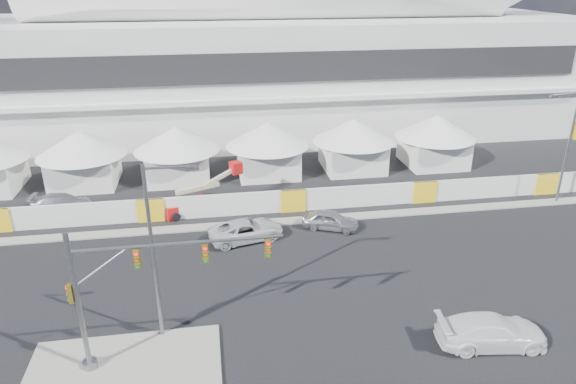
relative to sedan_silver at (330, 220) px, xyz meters
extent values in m
plane|color=black|center=(-8.42, -10.74, -0.77)|extent=(160.00, 160.00, 0.00)
cube|color=gray|center=(-14.42, -13.74, -0.69)|extent=(10.00, 5.00, 0.15)
cube|color=gray|center=(11.58, 1.76, -0.71)|extent=(80.00, 1.20, 0.12)
cube|color=silver|center=(-0.42, 31.26, 6.23)|extent=(80.00, 24.00, 14.00)
cube|color=black|center=(-0.42, 19.11, 9.03)|extent=(68.00, 0.30, 3.20)
cube|color=silver|center=(-0.42, 18.86, 5.53)|extent=(72.00, 0.80, 0.50)
cube|color=white|center=(-21.42, 13.26, 0.73)|extent=(6.00, 6.00, 3.00)
cone|color=white|center=(-21.42, 13.26, 3.43)|extent=(8.40, 8.40, 2.40)
cube|color=white|center=(-12.42, 13.26, 0.73)|extent=(6.00, 6.00, 3.00)
cone|color=white|center=(-12.42, 13.26, 3.43)|extent=(8.40, 8.40, 2.40)
cube|color=white|center=(-3.42, 13.26, 0.73)|extent=(6.00, 6.00, 3.00)
cone|color=white|center=(-3.42, 13.26, 3.43)|extent=(8.40, 8.40, 2.40)
cube|color=white|center=(5.58, 13.26, 0.73)|extent=(6.00, 6.00, 3.00)
cone|color=white|center=(5.58, 13.26, 3.43)|extent=(8.40, 8.40, 2.40)
cube|color=white|center=(14.58, 13.26, 0.73)|extent=(6.00, 6.00, 3.00)
cone|color=white|center=(14.58, 13.26, 3.43)|extent=(8.40, 8.40, 2.40)
cube|color=silver|center=(-2.42, 3.76, 0.23)|extent=(70.00, 0.25, 2.00)
imported|color=#B3B4B8|center=(0.00, 0.00, 0.00)|extent=(3.42, 4.85, 1.53)
imported|color=silver|center=(-6.88, -0.75, 0.03)|extent=(3.92, 6.21, 1.60)
imported|color=white|center=(5.50, -15.21, 0.11)|extent=(3.13, 6.29, 1.76)
imported|color=#B8B8BE|center=(-22.28, 7.13, -0.02)|extent=(2.58, 5.32, 1.49)
cylinder|color=slate|center=(-16.17, -13.70, 3.32)|extent=(0.26, 0.26, 7.88)
cylinder|color=slate|center=(-16.17, -13.70, -0.42)|extent=(0.77, 0.77, 0.40)
cylinder|color=slate|center=(-11.05, -13.70, 6.28)|extent=(10.23, 0.18, 0.18)
cube|color=#594714|center=(-13.11, -13.70, 5.63)|extent=(0.32, 0.22, 1.05)
cube|color=#594714|center=(-9.83, -13.70, 5.63)|extent=(0.32, 0.22, 1.05)
cube|color=#594714|center=(-6.70, -13.70, 5.63)|extent=(0.32, 0.22, 1.05)
cube|color=#594714|center=(-16.44, -13.70, 3.98)|extent=(0.22, 0.32, 1.05)
cylinder|color=slate|center=(-12.62, -11.54, 4.53)|extent=(0.21, 0.21, 10.30)
cylinder|color=slate|center=(-11.37, -11.54, 9.45)|extent=(2.52, 0.14, 0.14)
cube|color=slate|center=(-10.22, -11.54, 9.34)|extent=(0.69, 0.29, 0.17)
cylinder|color=gray|center=(21.44, 1.76, 4.29)|extent=(0.20, 0.20, 10.12)
cylinder|color=gray|center=(20.21, 1.76, 9.13)|extent=(2.47, 0.13, 0.13)
cube|color=gray|center=(19.08, 1.76, 9.01)|extent=(0.67, 0.28, 0.17)
cube|color=yellow|center=(21.73, 1.76, 5.98)|extent=(0.03, 0.67, 1.57)
cube|color=red|center=(-11.63, 4.76, -0.20)|extent=(4.09, 3.01, 1.14)
cube|color=beige|center=(-10.38, 4.76, 1.31)|extent=(3.76, 1.90, 0.36)
cube|color=beige|center=(-8.10, 4.76, 1.93)|extent=(2.93, 1.50, 1.26)
cube|color=red|center=(-6.65, 4.76, 2.45)|extent=(1.23, 1.23, 1.04)
camera|label=1|loc=(-9.34, -36.17, 18.37)|focal=32.00mm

